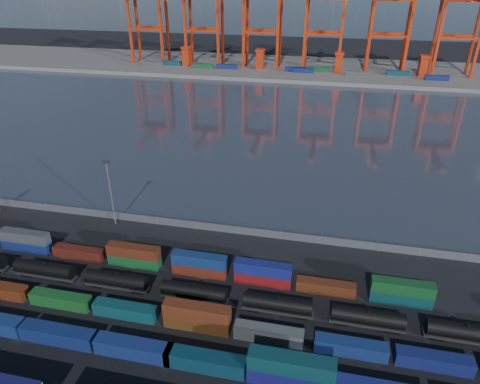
# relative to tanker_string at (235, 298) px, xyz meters

# --- Properties ---
(ground) EXTENTS (700.00, 700.00, 0.00)m
(ground) POSITION_rel_tanker_string_xyz_m (-4.67, -4.44, -1.96)
(ground) COLOR black
(ground) RESTS_ON ground
(harbor_water) EXTENTS (700.00, 700.00, 0.00)m
(harbor_water) POSITION_rel_tanker_string_xyz_m (-4.67, 100.56, -1.95)
(harbor_water) COLOR #2A303C
(harbor_water) RESTS_ON ground
(far_quay) EXTENTS (700.00, 70.00, 2.00)m
(far_quay) POSITION_rel_tanker_string_xyz_m (-4.67, 205.56, -0.96)
(far_quay) COLOR #514F4C
(far_quay) RESTS_ON ground
(container_row_south) EXTENTS (139.86, 2.60, 5.54)m
(container_row_south) POSITION_rel_tanker_string_xyz_m (-12.55, -14.24, -0.11)
(container_row_south) COLOR #434649
(container_row_south) RESTS_ON ground
(container_row_mid) EXTENTS (141.58, 2.34, 5.00)m
(container_row_mid) POSITION_rel_tanker_string_xyz_m (-17.62, -6.50, -0.50)
(container_row_mid) COLOR #383B3D
(container_row_mid) RESTS_ON ground
(container_row_north) EXTENTS (140.49, 2.26, 4.82)m
(container_row_north) POSITION_rel_tanker_string_xyz_m (0.87, 7.45, 0.15)
(container_row_north) COLOR navy
(container_row_north) RESTS_ON ground
(tanker_string) EXTENTS (121.22, 2.73, 3.91)m
(tanker_string) POSITION_rel_tanker_string_xyz_m (0.00, 0.00, 0.00)
(tanker_string) COLOR black
(tanker_string) RESTS_ON ground
(waterfront_fence) EXTENTS (160.12, 0.12, 2.20)m
(waterfront_fence) POSITION_rel_tanker_string_xyz_m (-4.67, 23.56, -0.96)
(waterfront_fence) COLOR #595B5E
(waterfront_fence) RESTS_ON ground
(yard_light_mast) EXTENTS (1.60, 0.40, 16.60)m
(yard_light_mast) POSITION_rel_tanker_string_xyz_m (-34.67, 21.56, 7.34)
(yard_light_mast) COLOR slate
(yard_light_mast) RESTS_ON ground
(gantry_cranes) EXTENTS (197.48, 43.17, 58.46)m
(gantry_cranes) POSITION_rel_tanker_string_xyz_m (-12.17, 199.01, 33.87)
(gantry_cranes) COLOR red
(gantry_cranes) RESTS_ON ground
(quay_containers) EXTENTS (172.58, 10.99, 2.60)m
(quay_containers) POSITION_rel_tanker_string_xyz_m (-15.66, 191.02, 1.34)
(quay_containers) COLOR navy
(quay_containers) RESTS_ON far_quay
(straddle_carriers) EXTENTS (140.00, 7.00, 11.10)m
(straddle_carriers) POSITION_rel_tanker_string_xyz_m (-7.17, 195.56, 5.86)
(straddle_carriers) COLOR red
(straddle_carriers) RESTS_ON far_quay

